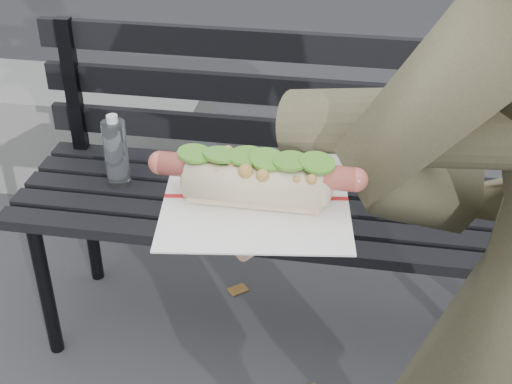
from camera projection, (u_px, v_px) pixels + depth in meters
park_bench at (294, 174)px, 1.92m from camera, size 1.50×0.44×0.88m
concrete_block at (59, 129)px, 2.85m from camera, size 1.20×0.40×0.40m
held_hotdog at (443, 145)px, 0.75m from camera, size 0.62×0.32×0.20m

